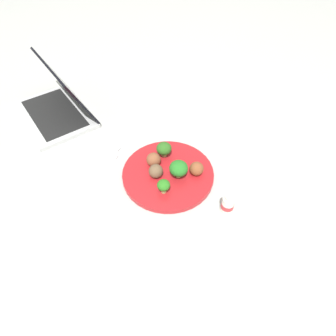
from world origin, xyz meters
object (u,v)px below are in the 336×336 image
(napkin, at_px, (101,149))
(meatball_front_left, at_px, (197,169))
(meatball_mid_right, at_px, (156,171))
(yogurt_bottle, at_px, (228,204))
(laptop, at_px, (58,106))
(broccoli_floret_mid_right, at_px, (164,149))
(knife, at_px, (100,152))
(meatball_mid_left, at_px, (154,160))
(fork, at_px, (106,145))
(plate, at_px, (168,174))
(broccoli_floret_back_right, at_px, (164,185))
(broccoli_floret_near_rim, at_px, (179,168))

(napkin, bearing_deg, meatball_front_left, 5.32)
(meatball_mid_right, xyz_separation_m, yogurt_bottle, (0.23, -0.01, -0.01))
(laptop, bearing_deg, broccoli_floret_mid_right, -4.08)
(knife, bearing_deg, napkin, 113.95)
(meatball_mid_right, height_order, meatball_mid_left, meatball_mid_left)
(meatball_mid_right, distance_m, napkin, 0.23)
(meatball_front_left, xyz_separation_m, napkin, (-0.33, -0.03, -0.03))
(meatball_mid_right, xyz_separation_m, fork, (-0.22, 0.05, -0.03))
(knife, bearing_deg, plate, 3.17)
(broccoli_floret_back_right, height_order, laptop, laptop)
(plate, bearing_deg, meatball_front_left, 23.84)
(broccoli_floret_back_right, distance_m, meatball_mid_left, 0.11)
(yogurt_bottle, bearing_deg, meatball_mid_left, 168.98)
(fork, bearing_deg, broccoli_floret_back_right, -19.32)
(meatball_mid_right, relative_size, meatball_front_left, 1.00)
(knife, bearing_deg, yogurt_bottle, -3.47)
(meatball_front_left, xyz_separation_m, laptop, (-0.58, 0.06, 0.00))
(fork, relative_size, knife, 0.83)
(meatball_mid_left, bearing_deg, fork, 176.13)
(plate, height_order, fork, plate)
(broccoli_floret_back_right, xyz_separation_m, napkin, (-0.27, 0.08, -0.04))
(broccoli_floret_mid_right, height_order, laptop, laptop)
(meatball_mid_right, relative_size, knife, 0.30)
(broccoli_floret_near_rim, xyz_separation_m, meatball_front_left, (0.04, 0.03, -0.01))
(broccoli_floret_back_right, distance_m, meatball_mid_right, 0.06)
(plate, distance_m, meatball_front_left, 0.09)
(fork, bearing_deg, meatball_mid_right, -13.05)
(fork, bearing_deg, yogurt_bottle, -7.99)
(broccoli_floret_mid_right, bearing_deg, meatball_mid_left, -102.35)
(broccoli_floret_back_right, xyz_separation_m, fork, (-0.27, 0.09, -0.04))
(meatball_front_left, bearing_deg, broccoli_floret_back_right, -118.00)
(meatball_front_left, bearing_deg, napkin, -174.68)
(meatball_mid_right, bearing_deg, yogurt_bottle, -3.02)
(broccoli_floret_near_rim, relative_size, fork, 0.48)
(meatball_mid_left, bearing_deg, napkin, -178.42)
(yogurt_bottle, bearing_deg, napkin, 174.42)
(yogurt_bottle, height_order, laptop, laptop)
(broccoli_floret_near_rim, xyz_separation_m, yogurt_bottle, (0.17, -0.04, -0.02))
(meatball_mid_left, bearing_deg, knife, -173.16)
(fork, height_order, laptop, laptop)
(broccoli_floret_mid_right, height_order, meatball_mid_left, broccoli_floret_mid_right)
(broccoli_floret_mid_right, distance_m, yogurt_bottle, 0.27)
(broccoli_floret_near_rim, height_order, meatball_mid_left, broccoli_floret_near_rim)
(meatball_mid_right, height_order, napkin, meatball_mid_right)
(yogurt_bottle, bearing_deg, fork, 172.01)
(broccoli_floret_back_right, height_order, meatball_front_left, broccoli_floret_back_right)
(knife, bearing_deg, meatball_mid_right, -3.93)
(meatball_front_left, bearing_deg, meatball_mid_left, -169.19)
(meatball_mid_right, height_order, yogurt_bottle, yogurt_bottle)
(plate, distance_m, broccoli_floret_mid_right, 0.08)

